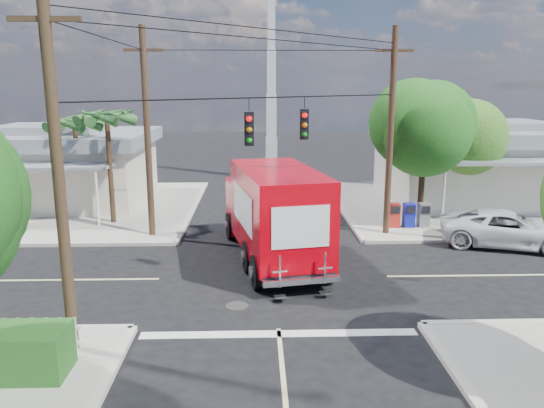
{
  "coord_description": "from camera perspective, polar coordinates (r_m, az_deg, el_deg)",
  "views": [
    {
      "loc": [
        -0.59,
        -17.52,
        6.58
      ],
      "look_at": [
        0.0,
        2.0,
        2.2
      ],
      "focal_mm": 35.0,
      "sensor_mm": 36.0,
      "label": 1
    }
  ],
  "objects": [
    {
      "name": "ground",
      "position": [
        18.72,
        0.19,
        -7.93
      ],
      "size": [
        120.0,
        120.0,
        0.0
      ],
      "primitive_type": "plane",
      "color": "black",
      "rests_on": "ground"
    },
    {
      "name": "sidewalk_ne",
      "position": [
        31.31,
        19.8,
        -0.12
      ],
      "size": [
        14.12,
        14.12,
        0.14
      ],
      "color": "#9F9A8F",
      "rests_on": "ground"
    },
    {
      "name": "sidewalk_nw",
      "position": [
        30.9,
        -21.14,
        -0.39
      ],
      "size": [
        14.12,
        14.12,
        0.14
      ],
      "color": "#9F9A8F",
      "rests_on": "ground"
    },
    {
      "name": "road_markings",
      "position": [
        17.35,
        0.35,
        -9.63
      ],
      "size": [
        32.0,
        32.0,
        0.01
      ],
      "color": "beige",
      "rests_on": "ground"
    },
    {
      "name": "building_ne",
      "position": [
        32.54,
        22.07,
        4.19
      ],
      "size": [
        11.8,
        10.2,
        4.5
      ],
      "color": "beige",
      "rests_on": "sidewalk_ne"
    },
    {
      "name": "building_nw",
      "position": [
        32.37,
        -22.41,
        3.95
      ],
      "size": [
        10.8,
        10.2,
        4.3
      ],
      "color": "beige",
      "rests_on": "sidewalk_nw"
    },
    {
      "name": "radio_tower",
      "position": [
        37.55,
        -0.07,
        11.21
      ],
      "size": [
        0.8,
        0.8,
        17.0
      ],
      "color": "silver",
      "rests_on": "ground"
    },
    {
      "name": "tree_ne_front",
      "position": [
        25.56,
        16.2,
        8.08
      ],
      "size": [
        4.21,
        4.14,
        6.66
      ],
      "color": "#422D1C",
      "rests_on": "sidewalk_ne"
    },
    {
      "name": "tree_ne_back",
      "position": [
        28.55,
        19.8,
        7.09
      ],
      "size": [
        3.77,
        3.66,
        5.82
      ],
      "color": "#422D1C",
      "rests_on": "sidewalk_ne"
    },
    {
      "name": "palm_nw_front",
      "position": [
        26.0,
        -17.35,
        8.68
      ],
      "size": [
        3.01,
        3.08,
        5.59
      ],
      "color": "#422D1C",
      "rests_on": "sidewalk_nw"
    },
    {
      "name": "palm_nw_back",
      "position": [
        28.04,
        -20.46,
        7.95
      ],
      "size": [
        3.01,
        3.08,
        5.19
      ],
      "color": "#422D1C",
      "rests_on": "sidewalk_nw"
    },
    {
      "name": "utility_poles",
      "position": [
        19.24,
        -4.72,
        6.91
      ],
      "size": [
        12.0,
        10.68,
        9.0
      ],
      "color": "#473321",
      "rests_on": "ground"
    },
    {
      "name": "vending_boxes",
      "position": [
        25.45,
        14.5,
        -1.15
      ],
      "size": [
        1.9,
        0.5,
        1.1
      ],
      "color": "red",
      "rests_on": "sidewalk_ne"
    },
    {
      "name": "delivery_truck",
      "position": [
        20.14,
        0.16,
        -0.96
      ],
      "size": [
        4.05,
        8.7,
        3.63
      ],
      "color": "black",
      "rests_on": "ground"
    },
    {
      "name": "parked_car",
      "position": [
        24.14,
        24.03,
        -2.47
      ],
      "size": [
        5.87,
        4.05,
        1.49
      ],
      "primitive_type": "imported",
      "rotation": [
        0.0,
        0.0,
        1.25
      ],
      "color": "silver",
      "rests_on": "ground"
    }
  ]
}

